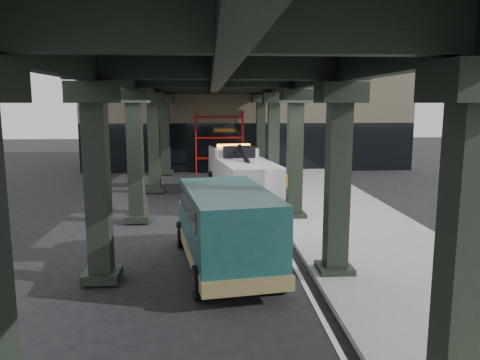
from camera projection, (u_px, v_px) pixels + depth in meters
name	position (u px, v px, depth m)	size (l,w,h in m)	color
ground	(229.00, 235.00, 16.06)	(90.00, 90.00, 0.00)	black
sidewalk	(342.00, 217.00, 18.31)	(5.00, 40.00, 0.15)	gray
lane_stripe	(271.00, 220.00, 18.14)	(0.12, 38.00, 0.01)	silver
viaduct	(215.00, 76.00, 17.12)	(7.40, 32.00, 6.40)	black
building	(244.00, 110.00, 35.23)	(22.00, 10.00, 8.00)	#C6B793
scaffolding	(219.00, 140.00, 30.14)	(3.08, 0.88, 4.00)	red
tow_truck	(241.00, 172.00, 22.26)	(3.21, 8.04, 2.57)	black
towed_van	(226.00, 226.00, 12.57)	(2.97, 5.85, 2.27)	#103A3C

